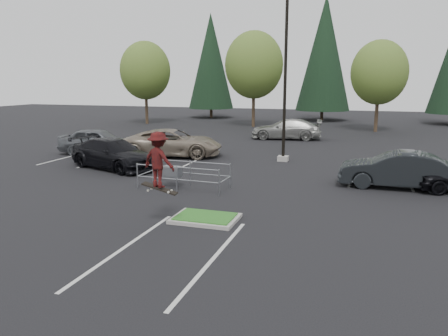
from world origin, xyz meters
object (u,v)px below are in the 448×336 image
(car_l_tan, at_px, (172,143))
(car_far_silver, at_px, (287,129))
(conif_a, at_px, (211,61))
(car_r_charc, at_px, (397,170))
(car_l_black, at_px, (112,154))
(skateboarder, at_px, (159,160))
(decid_a, at_px, (145,72))
(light_pole, at_px, (285,83))
(decid_b, at_px, (254,67))
(cart_corral, at_px, (175,172))
(car_l_grey, at_px, (97,141))
(decid_c, at_px, (379,75))
(conif_b, at_px, (324,53))

(car_l_tan, distance_m, car_far_silver, 11.76)
(conif_a, bearing_deg, car_r_charc, -58.15)
(car_l_black, height_order, car_r_charc, car_r_charc)
(skateboarder, relative_size, car_l_black, 0.37)
(decid_a, xyz_separation_m, car_l_black, (10.01, -23.03, -4.78))
(skateboarder, height_order, car_l_black, skateboarder)
(car_far_silver, bearing_deg, light_pole, 1.74)
(decid_a, xyz_separation_m, decid_b, (12.00, 0.50, 0.46))
(car_l_tan, bearing_deg, decid_b, -13.61)
(decid_b, bearing_deg, car_r_charc, -62.01)
(light_pole, height_order, cart_corral, light_pole)
(decid_a, bearing_deg, decid_b, 2.39)
(car_l_grey, bearing_deg, conif_a, -6.41)
(car_l_tan, height_order, car_far_silver, car_l_tan)
(light_pole, distance_m, car_far_silver, 10.69)
(car_l_tan, bearing_deg, car_r_charc, -121.23)
(conif_a, height_order, cart_corral, conif_a)
(cart_corral, relative_size, car_l_grey, 0.82)
(decid_b, distance_m, decid_c, 12.05)
(decid_c, distance_m, conif_b, 12.51)
(conif_b, height_order, car_l_grey, conif_b)
(conif_a, relative_size, car_r_charc, 2.61)
(car_l_tan, relative_size, car_l_black, 1.11)
(conif_a, height_order, car_l_tan, conif_a)
(decid_b, bearing_deg, car_l_black, -94.84)
(decid_b, bearing_deg, light_pole, -70.65)
(decid_b, bearing_deg, conif_a, 130.17)
(decid_c, height_order, car_l_grey, decid_c)
(light_pole, distance_m, skateboarder, 13.32)
(light_pole, xyz_separation_m, decid_b, (-6.51, 18.53, 1.48))
(cart_corral, relative_size, car_r_charc, 0.81)
(car_l_tan, bearing_deg, car_far_silver, -39.94)
(decid_c, xyz_separation_m, car_l_tan, (-12.49, -18.33, -4.40))
(car_l_black, relative_size, car_l_grey, 1.13)
(decid_a, xyz_separation_m, car_l_tan, (11.51, -18.53, -4.73))
(skateboarder, bearing_deg, car_far_silver, -76.11)
(light_pole, height_order, car_far_silver, light_pole)
(conif_a, distance_m, car_l_tan, 30.12)
(decid_a, distance_m, conif_a, 10.85)
(light_pole, distance_m, car_l_grey, 12.62)
(decid_c, relative_size, conif_b, 0.58)
(decid_c, height_order, car_l_tan, decid_c)
(cart_corral, distance_m, car_l_black, 5.86)
(car_r_charc, xyz_separation_m, car_far_silver, (-7.51, 14.90, 0.00))
(decid_a, height_order, conif_b, conif_b)
(decid_a, height_order, car_far_silver, decid_a)
(decid_a, relative_size, conif_a, 0.69)
(cart_corral, relative_size, car_l_tan, 0.65)
(skateboarder, bearing_deg, cart_corral, -56.44)
(decid_c, relative_size, skateboarder, 4.12)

